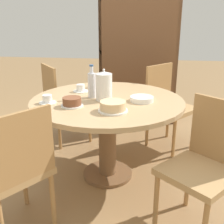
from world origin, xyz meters
TOP-DOWN VIEW (x-y plane):
  - ground_plane at (0.00, 0.00)m, footprint 14.00×14.00m
  - dining_table at (0.00, 0.00)m, footprint 1.27×1.27m
  - chair_a at (0.55, 0.72)m, footprint 0.59×0.59m
  - chair_b at (-0.60, 0.67)m, footprint 0.59×0.59m
  - chair_c at (-0.47, -0.77)m, footprint 0.59×0.59m
  - chair_d at (0.71, -0.55)m, footprint 0.59×0.59m
  - bookshelf at (0.19, 1.47)m, footprint 0.99×0.28m
  - coffee_pot at (-0.02, -0.03)m, footprint 0.13×0.13m
  - water_bottle at (-0.13, 0.04)m, footprint 0.07×0.07m
  - cake_main at (0.09, -0.30)m, footprint 0.22×0.22m
  - cake_second at (-0.24, -0.22)m, footprint 0.17×0.17m
  - cup_a at (-0.45, -0.17)m, footprint 0.14×0.14m
  - cup_b at (-0.28, 0.21)m, footprint 0.14×0.14m
  - cup_c at (-0.17, 0.38)m, footprint 0.14×0.14m
  - plate_stack at (0.29, -0.02)m, footprint 0.19×0.19m

SIDE VIEW (x-z plane):
  - ground_plane at x=0.00m, z-range 0.00..0.00m
  - chair_a at x=0.55m, z-range 0.04..0.92m
  - chair_b at x=-0.60m, z-range 0.04..0.92m
  - chair_c at x=-0.47m, z-range 0.04..0.92m
  - chair_d at x=0.71m, z-range 0.04..0.92m
  - dining_table at x=0.00m, z-range 0.22..0.94m
  - plate_stack at x=0.29m, z-range 0.72..0.76m
  - cup_a at x=-0.45m, z-range 0.71..0.78m
  - cup_b at x=-0.28m, z-range 0.71..0.78m
  - cup_c at x=-0.17m, z-range 0.71..0.78m
  - cake_second at x=-0.24m, z-range 0.72..0.79m
  - cake_main at x=0.09m, z-range 0.72..0.79m
  - water_bottle at x=-0.13m, z-range 0.69..0.97m
  - coffee_pot at x=-0.02m, z-range 0.71..0.97m
  - bookshelf at x=0.19m, z-range -0.01..1.90m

